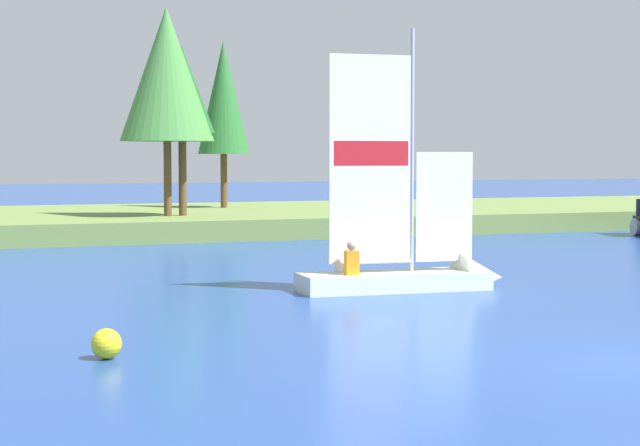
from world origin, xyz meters
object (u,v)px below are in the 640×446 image
shoreline_tree_centre (182,91)px  shoreline_tree_midright (223,98)px  sailboat (423,268)px  shoreline_tree_midleft (167,75)px  channel_buoy (106,344)px

shoreline_tree_centre → shoreline_tree_midright: shoreline_tree_midright is taller
shoreline_tree_midright → sailboat: size_ratio=1.16×
shoreline_tree_midright → sailboat: shoreline_tree_midright is taller
shoreline_tree_midleft → shoreline_tree_midright: shoreline_tree_midleft is taller
shoreline_tree_midleft → sailboat: size_ratio=1.25×
shoreline_tree_midleft → shoreline_tree_centre: shoreline_tree_midleft is taller
shoreline_tree_midright → channel_buoy: (-9.77, -27.92, -4.99)m
shoreline_tree_midleft → sailboat: (1.57, -17.01, -5.25)m
shoreline_tree_midright → sailboat: bearing=-95.2°
shoreline_tree_midleft → channel_buoy: (-6.17, -22.58, -5.49)m
shoreline_tree_centre → sailboat: bearing=-86.7°
sailboat → shoreline_tree_centre: bearing=97.5°
sailboat → channel_buoy: sailboat is taller
shoreline_tree_midright → shoreline_tree_centre: bearing=-120.2°
shoreline_tree_midleft → channel_buoy: size_ratio=16.98×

